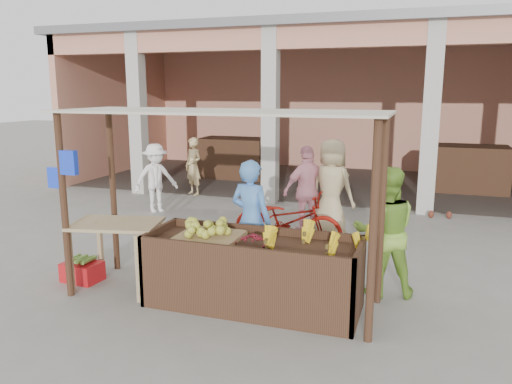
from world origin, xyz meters
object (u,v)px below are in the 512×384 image
(fruit_stall, at_px, (253,275))
(red_crate, at_px, (82,272))
(vendor_green, at_px, (385,228))
(vendor_blue, at_px, (251,216))
(side_table, at_px, (117,233))
(motorcycle, at_px, (288,219))

(fruit_stall, xyz_separation_m, red_crate, (-2.53, 0.02, -0.27))
(vendor_green, bearing_deg, red_crate, -1.99)
(fruit_stall, relative_size, red_crate, 5.08)
(vendor_blue, bearing_deg, side_table, 43.52)
(red_crate, relative_size, vendor_blue, 0.28)
(fruit_stall, distance_m, motorcycle, 2.33)
(vendor_blue, height_order, motorcycle, vendor_blue)
(motorcycle, bearing_deg, vendor_blue, 175.07)
(motorcycle, bearing_deg, vendor_green, -129.62)
(fruit_stall, relative_size, vendor_blue, 1.44)
(vendor_green, xyz_separation_m, motorcycle, (-1.66, 1.42, -0.38))
(side_table, bearing_deg, red_crate, 163.11)
(fruit_stall, bearing_deg, red_crate, 179.49)
(fruit_stall, distance_m, red_crate, 2.54)
(red_crate, xyz_separation_m, vendor_blue, (2.20, 0.85, 0.77))
(vendor_blue, bearing_deg, motorcycle, -82.00)
(vendor_green, bearing_deg, fruit_stall, 16.85)
(vendor_blue, relative_size, motorcycle, 0.93)
(red_crate, distance_m, vendor_green, 4.17)
(fruit_stall, height_order, motorcycle, motorcycle)
(fruit_stall, bearing_deg, side_table, -179.34)
(vendor_blue, xyz_separation_m, motorcycle, (0.15, 1.44, -0.40))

